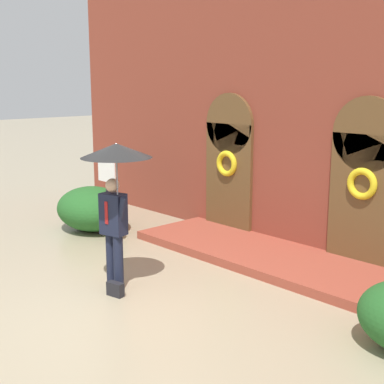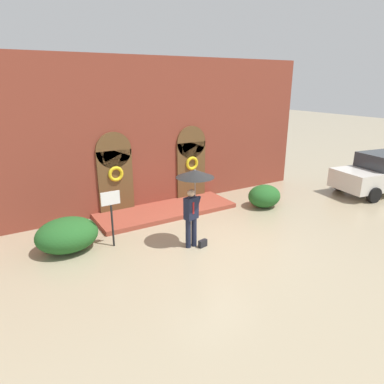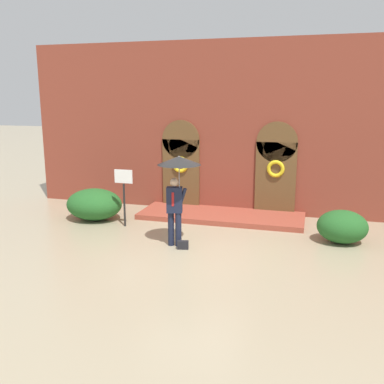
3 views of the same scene
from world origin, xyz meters
name	(u,v)px [view 1 (image 1 of 3)]	position (x,y,z in m)	size (l,w,h in m)	color
ground_plane	(128,302)	(0.00, 0.00, 0.00)	(80.00, 80.00, 0.00)	tan
building_facade	(299,113)	(0.00, 4.15, 2.68)	(14.00, 2.30, 5.60)	brown
person_with_umbrella	(116,172)	(-0.52, 0.20, 1.91)	(1.10, 1.10, 2.36)	#191E33
handbag	(115,289)	(-0.34, 0.00, 0.11)	(0.28, 0.12, 0.22)	black
sign_post	(107,190)	(-2.60, 1.43, 1.16)	(0.56, 0.06, 1.72)	black
shrub_left	(92,209)	(-3.83, 1.84, 0.49)	(1.78, 1.48, 0.98)	#235B23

